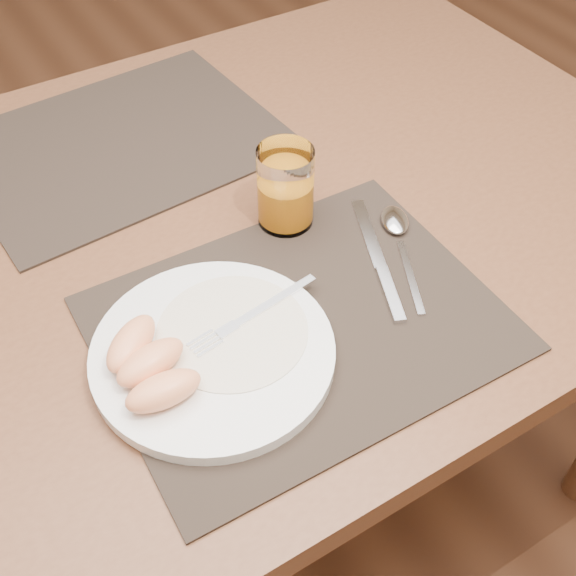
# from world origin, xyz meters

# --- Properties ---
(ground) EXTENTS (5.00, 5.00, 0.00)m
(ground) POSITION_xyz_m (0.00, 0.00, 0.00)
(ground) COLOR #54301C
(ground) RESTS_ON ground
(table) EXTENTS (1.40, 0.90, 0.75)m
(table) POSITION_xyz_m (0.00, 0.00, 0.67)
(table) COLOR brown
(table) RESTS_ON ground
(placemat_near) EXTENTS (0.46, 0.36, 0.00)m
(placemat_near) POSITION_xyz_m (0.02, -0.22, 0.75)
(placemat_near) COLOR black
(placemat_near) RESTS_ON table
(placemat_far) EXTENTS (0.47, 0.38, 0.00)m
(placemat_far) POSITION_xyz_m (-0.02, 0.22, 0.75)
(placemat_far) COLOR black
(placemat_far) RESTS_ON table
(plate) EXTENTS (0.27, 0.27, 0.02)m
(plate) POSITION_xyz_m (-0.09, -0.21, 0.76)
(plate) COLOR white
(plate) RESTS_ON placemat_near
(plate_dressing) EXTENTS (0.17, 0.17, 0.00)m
(plate_dressing) POSITION_xyz_m (-0.06, -0.20, 0.77)
(plate_dressing) COLOR white
(plate_dressing) RESTS_ON plate
(fork) EXTENTS (0.18, 0.04, 0.00)m
(fork) POSITION_xyz_m (-0.04, -0.20, 0.77)
(fork) COLOR silver
(fork) RESTS_ON plate
(knife) EXTENTS (0.10, 0.21, 0.01)m
(knife) POSITION_xyz_m (0.15, -0.20, 0.76)
(knife) COLOR silver
(knife) RESTS_ON placemat_near
(spoon) EXTENTS (0.10, 0.18, 0.01)m
(spoon) POSITION_xyz_m (0.21, -0.15, 0.76)
(spoon) COLOR silver
(spoon) RESTS_ON placemat_near
(juice_glass) EXTENTS (0.07, 0.07, 0.11)m
(juice_glass) POSITION_xyz_m (0.10, -0.06, 0.80)
(juice_glass) COLOR white
(juice_glass) RESTS_ON placemat_near
(grapefruit_wedges) EXTENTS (0.10, 0.14, 0.03)m
(grapefruit_wedges) POSITION_xyz_m (-0.16, -0.21, 0.79)
(grapefruit_wedges) COLOR #FDA067
(grapefruit_wedges) RESTS_ON plate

